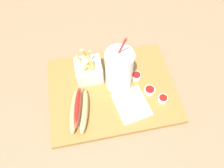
{
  "coord_description": "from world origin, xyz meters",
  "views": [
    {
      "loc": [
        -0.08,
        -0.39,
        0.69
      ],
      "look_at": [
        0.0,
        0.0,
        0.05
      ],
      "focal_mm": 33.82,
      "sensor_mm": 36.0,
      "label": 1
    }
  ],
  "objects_px": {
    "ketchup_cup_3": "(136,76)",
    "hot_dog_1": "(79,110)",
    "ketchup_cup_2": "(150,90)",
    "napkin_stack": "(131,105)",
    "soda_cup": "(119,70)",
    "fries_basket": "(89,70)",
    "ketchup_cup_1": "(163,99)"
  },
  "relations": [
    {
      "from": "napkin_stack",
      "to": "hot_dog_1",
      "type": "bearing_deg",
      "value": 178.6
    },
    {
      "from": "ketchup_cup_2",
      "to": "fries_basket",
      "type": "bearing_deg",
      "value": 151.48
    },
    {
      "from": "soda_cup",
      "to": "fries_basket",
      "type": "xyz_separation_m",
      "value": [
        -0.1,
        0.05,
        -0.04
      ]
    },
    {
      "from": "fries_basket",
      "to": "hot_dog_1",
      "type": "height_order",
      "value": "fries_basket"
    },
    {
      "from": "ketchup_cup_3",
      "to": "napkin_stack",
      "type": "distance_m",
      "value": 0.12
    },
    {
      "from": "soda_cup",
      "to": "ketchup_cup_3",
      "type": "bearing_deg",
      "value": 9.24
    },
    {
      "from": "soda_cup",
      "to": "fries_basket",
      "type": "height_order",
      "value": "soda_cup"
    },
    {
      "from": "soda_cup",
      "to": "hot_dog_1",
      "type": "relative_size",
      "value": 1.44
    },
    {
      "from": "ketchup_cup_1",
      "to": "soda_cup",
      "type": "bearing_deg",
      "value": 144.61
    },
    {
      "from": "fries_basket",
      "to": "ketchup_cup_3",
      "type": "distance_m",
      "value": 0.18
    },
    {
      "from": "fries_basket",
      "to": "ketchup_cup_2",
      "type": "relative_size",
      "value": 3.8
    },
    {
      "from": "fries_basket",
      "to": "napkin_stack",
      "type": "xyz_separation_m",
      "value": [
        0.13,
        -0.15,
        -0.04
      ]
    },
    {
      "from": "ketchup_cup_1",
      "to": "ketchup_cup_3",
      "type": "xyz_separation_m",
      "value": [
        -0.07,
        0.11,
        0.0
      ]
    },
    {
      "from": "soda_cup",
      "to": "napkin_stack",
      "type": "bearing_deg",
      "value": -74.81
    },
    {
      "from": "ketchup_cup_1",
      "to": "napkin_stack",
      "type": "height_order",
      "value": "ketchup_cup_1"
    },
    {
      "from": "hot_dog_1",
      "to": "ketchup_cup_2",
      "type": "xyz_separation_m",
      "value": [
        0.26,
        0.04,
        -0.02
      ]
    },
    {
      "from": "fries_basket",
      "to": "hot_dog_1",
      "type": "relative_size",
      "value": 0.86
    },
    {
      "from": "ketchup_cup_3",
      "to": "ketchup_cup_1",
      "type": "bearing_deg",
      "value": -58.03
    },
    {
      "from": "soda_cup",
      "to": "ketchup_cup_1",
      "type": "height_order",
      "value": "soda_cup"
    },
    {
      "from": "ketchup_cup_3",
      "to": "hot_dog_1",
      "type": "bearing_deg",
      "value": -155.38
    },
    {
      "from": "fries_basket",
      "to": "hot_dog_1",
      "type": "bearing_deg",
      "value": -110.68
    },
    {
      "from": "fries_basket",
      "to": "ketchup_cup_3",
      "type": "height_order",
      "value": "fries_basket"
    },
    {
      "from": "fries_basket",
      "to": "napkin_stack",
      "type": "relative_size",
      "value": 1.18
    },
    {
      "from": "ketchup_cup_3",
      "to": "napkin_stack",
      "type": "bearing_deg",
      "value": -112.2
    },
    {
      "from": "soda_cup",
      "to": "ketchup_cup_3",
      "type": "xyz_separation_m",
      "value": [
        0.07,
        0.01,
        -0.07
      ]
    },
    {
      "from": "ketchup_cup_1",
      "to": "ketchup_cup_3",
      "type": "distance_m",
      "value": 0.13
    },
    {
      "from": "ketchup_cup_3",
      "to": "ketchup_cup_2",
      "type": "bearing_deg",
      "value": -64.58
    },
    {
      "from": "hot_dog_1",
      "to": "ketchup_cup_3",
      "type": "relative_size",
      "value": 4.62
    },
    {
      "from": "ketchup_cup_2",
      "to": "ketchup_cup_3",
      "type": "xyz_separation_m",
      "value": [
        -0.03,
        0.07,
        0.0
      ]
    },
    {
      "from": "soda_cup",
      "to": "fries_basket",
      "type": "bearing_deg",
      "value": 151.99
    },
    {
      "from": "soda_cup",
      "to": "ketchup_cup_2",
      "type": "xyz_separation_m",
      "value": [
        0.1,
        -0.06,
        -0.07
      ]
    },
    {
      "from": "ketchup_cup_2",
      "to": "ketchup_cup_1",
      "type": "bearing_deg",
      "value": -49.06
    }
  ]
}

